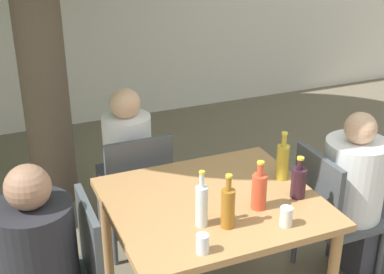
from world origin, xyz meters
The scene contains 13 objects.
dining_table_front centered at (0.00, 0.00, 0.66)m, with size 1.13×1.00×0.75m.
patio_chair_0 centered at (-0.80, 0.00, 0.49)m, with size 0.44×0.44×0.88m.
patio_chair_1 centered at (0.80, 0.00, 0.49)m, with size 0.44×0.44×0.88m.
patio_chair_2 centered at (-0.23, 0.73, 0.49)m, with size 0.44×0.44×0.88m.
person_seated_1 centered at (1.03, 0.00, 0.50)m, with size 0.59×0.38×1.11m.
person_seated_2 centered at (-0.23, 0.97, 0.50)m, with size 0.32×0.56×1.14m.
water_bottle_0 centered at (-0.16, -0.20, 0.87)m, with size 0.06×0.06×0.30m.
amber_bottle_1 centered at (-0.04, -0.26, 0.86)m, with size 0.07×0.07×0.29m.
wine_bottle_2 centered at (0.44, -0.15, 0.84)m, with size 0.08×0.08×0.24m.
soda_bottle_3 centered at (0.19, -0.16, 0.85)m, with size 0.08×0.08×0.27m.
oil_cruet_4 centered at (0.47, 0.07, 0.86)m, with size 0.07×0.07×0.29m.
drinking_glass_0 centered at (0.23, -0.36, 0.80)m, with size 0.07×0.07×0.10m.
drinking_glass_1 centered at (-0.24, -0.41, 0.79)m, with size 0.06×0.06×0.09m.
Camera 1 is at (-1.07, -2.27, 2.25)m, focal length 50.00 mm.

